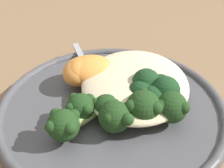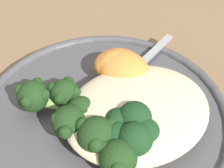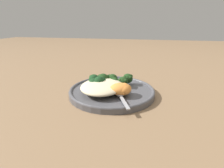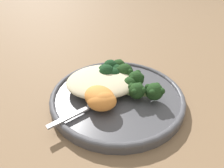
% 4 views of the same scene
% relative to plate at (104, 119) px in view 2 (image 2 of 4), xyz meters
% --- Properties ---
extents(ground_plane, '(4.00, 4.00, 0.00)m').
position_rel_plate_xyz_m(ground_plane, '(-0.01, 0.01, -0.01)').
color(ground_plane, '#846647').
extents(plate, '(0.29, 0.29, 0.02)m').
position_rel_plate_xyz_m(plate, '(0.00, 0.00, 0.00)').
color(plate, '#4C4C51').
rests_on(plate, ground_plane).
extents(quinoa_mound, '(0.16, 0.14, 0.03)m').
position_rel_plate_xyz_m(quinoa_mound, '(-0.03, 0.03, 0.03)').
color(quinoa_mound, beige).
rests_on(quinoa_mound, plate).
extents(broccoli_stalk_0, '(0.08, 0.07, 0.03)m').
position_rel_plate_xyz_m(broccoli_stalk_0, '(0.03, -0.03, 0.03)').
color(broccoli_stalk_0, '#9EBC66').
rests_on(broccoli_stalk_0, plate).
extents(broccoli_stalk_1, '(0.11, 0.08, 0.04)m').
position_rel_plate_xyz_m(broccoli_stalk_1, '(0.05, -0.04, 0.03)').
color(broccoli_stalk_1, '#9EBC66').
rests_on(broccoli_stalk_1, plate).
extents(broccoli_stalk_2, '(0.08, 0.04, 0.03)m').
position_rel_plate_xyz_m(broccoli_stalk_2, '(0.02, -0.00, 0.02)').
color(broccoli_stalk_2, '#9EBC66').
rests_on(broccoli_stalk_2, plate).
extents(broccoli_stalk_3, '(0.08, 0.04, 0.04)m').
position_rel_plate_xyz_m(broccoli_stalk_3, '(0.04, 0.01, 0.03)').
color(broccoli_stalk_3, '#9EBC66').
rests_on(broccoli_stalk_3, plate).
extents(broccoli_stalk_4, '(0.09, 0.08, 0.04)m').
position_rel_plate_xyz_m(broccoli_stalk_4, '(0.02, 0.03, 0.03)').
color(broccoli_stalk_4, '#9EBC66').
rests_on(broccoli_stalk_4, plate).
extents(broccoli_stalk_5, '(0.07, 0.10, 0.04)m').
position_rel_plate_xyz_m(broccoli_stalk_5, '(0.02, 0.06, 0.03)').
color(broccoli_stalk_5, '#9EBC66').
rests_on(broccoli_stalk_5, plate).
extents(broccoli_stalk_6, '(0.06, 0.09, 0.03)m').
position_rel_plate_xyz_m(broccoli_stalk_6, '(0.01, 0.05, 0.03)').
color(broccoli_stalk_6, '#9EBC66').
rests_on(broccoli_stalk_6, plate).
extents(sweet_potato_chunk_0, '(0.05, 0.05, 0.04)m').
position_rel_plate_xyz_m(sweet_potato_chunk_0, '(-0.04, -0.05, 0.03)').
color(sweet_potato_chunk_0, orange).
rests_on(sweet_potato_chunk_0, plate).
extents(sweet_potato_chunk_1, '(0.08, 0.08, 0.04)m').
position_rel_plate_xyz_m(sweet_potato_chunk_1, '(-0.05, -0.04, 0.03)').
color(sweet_potato_chunk_1, orange).
rests_on(sweet_potato_chunk_1, plate).
extents(sweet_potato_chunk_2, '(0.07, 0.06, 0.03)m').
position_rel_plate_xyz_m(sweet_potato_chunk_2, '(-0.04, -0.05, 0.03)').
color(sweet_potato_chunk_2, orange).
rests_on(sweet_potato_chunk_2, plate).
extents(kale_tuft, '(0.06, 0.06, 0.04)m').
position_rel_plate_xyz_m(kale_tuft, '(-0.00, 0.05, 0.03)').
color(kale_tuft, '#193D1E').
rests_on(kale_tuft, plate).
extents(spoon, '(0.11, 0.06, 0.01)m').
position_rel_plate_xyz_m(spoon, '(-0.07, -0.04, 0.01)').
color(spoon, '#A3A3A8').
rests_on(spoon, plate).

